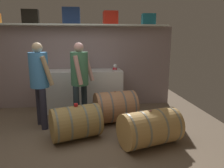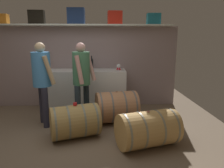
% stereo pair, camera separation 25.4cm
% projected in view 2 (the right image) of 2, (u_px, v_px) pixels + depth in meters
% --- Properties ---
extents(ground_plane, '(6.00, 7.36, 0.02)m').
position_uv_depth(ground_plane, '(71.00, 131.00, 3.82)').
color(ground_plane, '#73614D').
extents(back_wall_panel, '(4.80, 0.10, 1.94)m').
position_uv_depth(back_wall_panel, '(79.00, 67.00, 5.14)').
color(back_wall_panel, gray).
rests_on(back_wall_panel, ground).
extents(high_shelf_board, '(4.42, 0.40, 0.03)m').
position_uv_depth(high_shelf_board, '(77.00, 25.00, 4.79)').
color(high_shelf_board, silver).
rests_on(high_shelf_board, back_wall_panel).
extents(toolcase_black, '(0.36, 0.22, 0.31)m').
position_uv_depth(toolcase_black, '(37.00, 17.00, 4.72)').
color(toolcase_black, black).
rests_on(toolcase_black, high_shelf_board).
extents(toolcase_navy, '(0.38, 0.28, 0.36)m').
position_uv_depth(toolcase_navy, '(76.00, 16.00, 4.75)').
color(toolcase_navy, navy).
rests_on(toolcase_navy, high_shelf_board).
extents(toolcase_red, '(0.33, 0.31, 0.29)m').
position_uv_depth(toolcase_red, '(115.00, 18.00, 4.79)').
color(toolcase_red, red).
rests_on(toolcase_red, high_shelf_board).
extents(toolcase_teal, '(0.31, 0.19, 0.25)m').
position_uv_depth(toolcase_teal, '(154.00, 19.00, 4.83)').
color(toolcase_teal, '#1E7388').
rests_on(toolcase_teal, high_shelf_board).
extents(work_cabinet, '(1.78, 0.60, 0.94)m').
position_uv_depth(work_cabinet, '(88.00, 90.00, 4.90)').
color(work_cabinet, white).
rests_on(work_cabinet, ground).
extents(wine_bottle_dark, '(0.07, 0.07, 0.32)m').
position_uv_depth(wine_bottle_dark, '(92.00, 63.00, 4.92)').
color(wine_bottle_dark, black).
rests_on(wine_bottle_dark, work_cabinet).
extents(wine_glass, '(0.08, 0.08, 0.15)m').
position_uv_depth(wine_glass, '(119.00, 66.00, 4.67)').
color(wine_glass, white).
rests_on(wine_glass, work_cabinet).
extents(red_funnel, '(0.11, 0.11, 0.11)m').
position_uv_depth(red_funnel, '(119.00, 67.00, 4.88)').
color(red_funnel, red).
rests_on(red_funnel, work_cabinet).
extents(wine_barrel_near, '(0.93, 0.78, 0.57)m').
position_uv_depth(wine_barrel_near, '(75.00, 121.00, 3.50)').
color(wine_barrel_near, '#A28349').
rests_on(wine_barrel_near, ground).
extents(wine_barrel_far, '(0.89, 0.74, 0.63)m').
position_uv_depth(wine_barrel_far, '(117.00, 107.00, 4.16)').
color(wine_barrel_far, tan).
rests_on(wine_barrel_far, ground).
extents(wine_barrel_flank, '(1.04, 0.79, 0.57)m').
position_uv_depth(wine_barrel_flank, '(148.00, 129.00, 3.20)').
color(wine_barrel_flank, tan).
rests_on(wine_barrel_flank, ground).
extents(tasting_cup, '(0.06, 0.06, 0.04)m').
position_uv_depth(tasting_cup, '(75.00, 104.00, 3.44)').
color(tasting_cup, red).
rests_on(tasting_cup, wine_barrel_near).
extents(winemaker_pouring, '(0.47, 0.51, 1.58)m').
position_uv_depth(winemaker_pouring, '(82.00, 74.00, 4.05)').
color(winemaker_pouring, '#26343F').
rests_on(winemaker_pouring, ground).
extents(visitor_tasting, '(0.46, 0.52, 1.59)m').
position_uv_depth(visitor_tasting, '(42.00, 76.00, 3.89)').
color(visitor_tasting, '#2A2A3B').
rests_on(visitor_tasting, ground).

